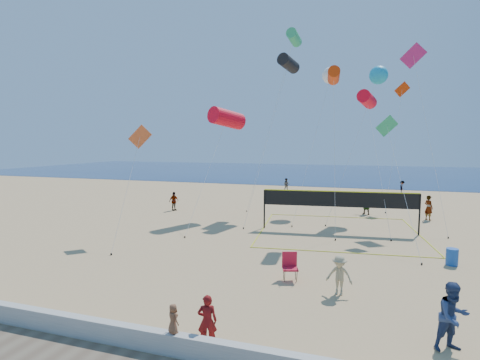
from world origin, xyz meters
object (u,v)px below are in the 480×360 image
(woman, at_px, (207,321))
(volleyball_net, at_px, (339,204))
(camp_chair, at_px, (290,264))
(trash_barrel, at_px, (452,257))

(woman, height_order, volleyball_net, volleyball_net)
(camp_chair, distance_m, trash_barrel, 8.01)
(woman, xyz_separation_m, volleyball_net, (2.61, 15.21, 1.06))
(camp_chair, relative_size, trash_barrel, 1.62)
(camp_chair, relative_size, volleyball_net, 0.12)
(woman, height_order, camp_chair, woman)
(woman, bearing_deg, trash_barrel, -147.88)
(trash_barrel, relative_size, volleyball_net, 0.07)
(woman, distance_m, trash_barrel, 12.84)
(volleyball_net, bearing_deg, camp_chair, -104.80)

